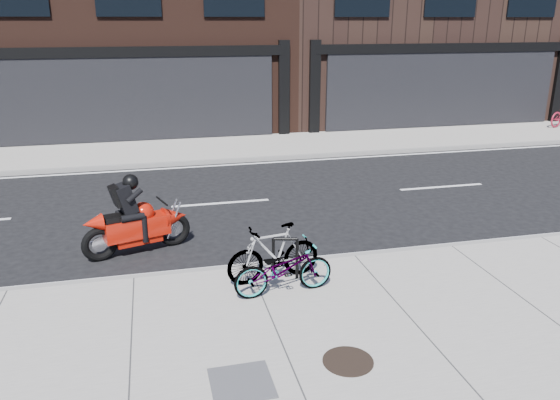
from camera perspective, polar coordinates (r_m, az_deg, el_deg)
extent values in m
plane|color=black|center=(11.68, -4.94, -3.41)|extent=(120.00, 120.00, 0.00)
cube|color=gray|center=(7.30, 1.16, -17.26)|extent=(60.00, 6.00, 0.13)
cube|color=gray|center=(19.04, -8.44, 5.25)|extent=(60.00, 3.50, 0.13)
cylinder|color=black|center=(9.22, -0.69, -6.16)|extent=(0.05, 0.05, 0.72)
cylinder|color=black|center=(9.22, 1.78, -6.17)|extent=(0.05, 0.05, 0.72)
cylinder|color=black|center=(9.08, 0.55, -4.10)|extent=(0.40, 0.14, 0.05)
imported|color=gray|center=(8.72, 0.37, -7.18)|extent=(1.68, 0.73, 0.86)
imported|color=gray|center=(9.12, -0.67, -5.53)|extent=(1.69, 0.73, 0.98)
torus|color=black|center=(11.10, -11.03, -3.05)|extent=(0.69, 0.34, 0.68)
torus|color=black|center=(10.75, -18.33, -4.42)|extent=(0.69, 0.34, 0.68)
cube|color=#AA1407|center=(10.83, -14.75, -2.73)|extent=(1.29, 0.75, 0.39)
cone|color=#AA1407|center=(11.02, -10.91, -1.72)|extent=(0.58, 0.57, 0.45)
sphere|color=#AA1407|center=(10.78, -14.09, -1.27)|extent=(0.41, 0.41, 0.41)
cube|color=black|center=(10.67, -16.44, -1.79)|extent=(0.63, 0.45, 0.12)
cylinder|color=silver|center=(10.95, -17.77, -4.04)|extent=(0.57, 0.26, 0.09)
cube|color=black|center=(10.59, -15.86, 0.12)|extent=(0.49, 0.47, 0.60)
cube|color=black|center=(10.53, -16.75, 0.40)|extent=(0.32, 0.37, 0.41)
sphere|color=black|center=(10.53, -15.36, 1.82)|extent=(0.30, 0.30, 0.30)
cylinder|color=black|center=(7.37, 7.12, -16.37)|extent=(0.86, 0.86, 0.02)
cube|color=#424245|center=(6.97, -4.04, -18.52)|extent=(0.76, 0.76, 0.02)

